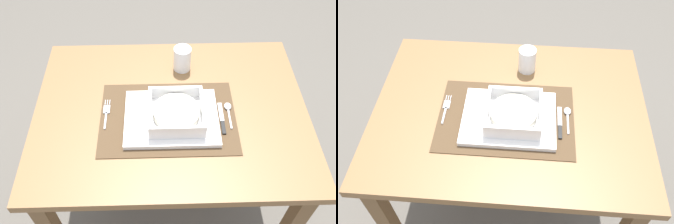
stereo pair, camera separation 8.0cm
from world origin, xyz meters
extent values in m
plane|color=#59544C|center=(0.00, 0.00, 0.00)|extent=(6.00, 6.00, 0.00)
cube|color=brown|center=(0.00, 0.00, 0.70)|extent=(0.93, 0.69, 0.03)
cube|color=brown|center=(-0.41, 0.30, 0.34)|extent=(0.05, 0.05, 0.68)
cube|color=brown|center=(0.41, 0.30, 0.34)|extent=(0.05, 0.05, 0.68)
cube|color=#4C3823|center=(-0.01, -0.04, 0.72)|extent=(0.45, 0.31, 0.00)
cube|color=white|center=(0.00, -0.05, 0.72)|extent=(0.31, 0.24, 0.02)
cube|color=white|center=(0.02, -0.05, 0.74)|extent=(0.18, 0.18, 0.01)
cube|color=white|center=(-0.07, -0.05, 0.77)|extent=(0.01, 0.18, 0.04)
cube|color=white|center=(0.10, -0.05, 0.77)|extent=(0.01, 0.18, 0.04)
cube|color=white|center=(0.02, -0.14, 0.77)|extent=(0.16, 0.01, 0.04)
cube|color=white|center=(0.02, 0.03, 0.77)|extent=(0.16, 0.01, 0.04)
cylinder|color=silver|center=(0.02, -0.05, 0.76)|extent=(0.15, 0.15, 0.03)
cube|color=silver|center=(-0.22, -0.05, 0.72)|extent=(0.01, 0.07, 0.00)
cube|color=silver|center=(-0.22, 0.00, 0.72)|extent=(0.02, 0.04, 0.00)
cylinder|color=silver|center=(-0.22, 0.03, 0.72)|extent=(0.00, 0.02, 0.00)
cylinder|color=silver|center=(-0.22, 0.03, 0.72)|extent=(0.00, 0.02, 0.00)
cylinder|color=silver|center=(-0.21, 0.03, 0.72)|extent=(0.00, 0.02, 0.00)
cube|color=silver|center=(0.19, -0.05, 0.72)|extent=(0.01, 0.08, 0.00)
ellipsoid|color=silver|center=(0.19, 0.00, 0.72)|extent=(0.02, 0.03, 0.01)
cube|color=black|center=(0.17, -0.09, 0.72)|extent=(0.01, 0.05, 0.01)
cube|color=silver|center=(0.17, -0.02, 0.72)|extent=(0.01, 0.08, 0.00)
cylinder|color=white|center=(0.05, 0.20, 0.76)|extent=(0.06, 0.06, 0.09)
cylinder|color=#338C3F|center=(0.05, 0.20, 0.75)|extent=(0.05, 0.05, 0.06)
camera|label=1|loc=(-0.03, -0.79, 1.63)|focal=38.11mm
camera|label=2|loc=(0.05, -0.79, 1.63)|focal=38.11mm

